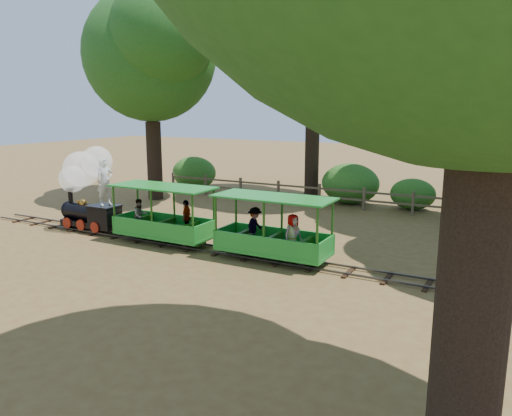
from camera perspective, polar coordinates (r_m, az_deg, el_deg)
The scene contains 13 objects.
ground at distance 14.66m, azimuth -0.66°, elevation -5.61°, with size 90.00×90.00×0.00m, color olive.
track at distance 14.64m, azimuth -0.67°, elevation -5.36°, with size 22.00×1.00×0.10m.
locomotive at distance 18.40m, azimuth -18.83°, elevation 2.79°, with size 2.67×1.25×3.06m.
carriage_front at distance 16.20m, azimuth -10.57°, elevation -1.45°, with size 3.40×1.39×1.77m.
carriage_rear at distance 14.11m, azimuth 1.82°, elevation -3.10°, with size 3.40×1.39×1.77m.
oak_nw at distance 24.03m, azimuth -11.97°, elevation 17.45°, with size 7.45×6.55×9.57m.
oak_nc at distance 23.89m, azimuth 6.78°, elevation 21.30°, with size 8.13×7.15×11.32m.
oak_ne at distance 20.11m, azimuth 25.88°, elevation 19.80°, with size 7.31×6.43×10.24m.
fence at distance 21.67m, azimuth 9.71°, elevation 1.44°, with size 18.10×0.10×1.00m.
shrub_west at distance 26.72m, azimuth -7.09°, elevation 4.02°, with size 2.48×1.90×1.71m, color #2D6B1E.
shrub_mid_w at distance 22.85m, azimuth 10.72°, elevation 2.76°, with size 2.62×2.02×1.82m, color #2D6B1E.
shrub_mid_e at distance 22.21m, azimuth 17.48°, elevation 1.53°, with size 1.91×1.47×1.32m, color #2D6B1E.
shrub_east at distance 21.79m, azimuth 26.03°, elevation 1.58°, with size 2.87×2.21×1.99m, color #2D6B1E.
Camera 1 is at (6.84, -12.22, 4.33)m, focal length 35.00 mm.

